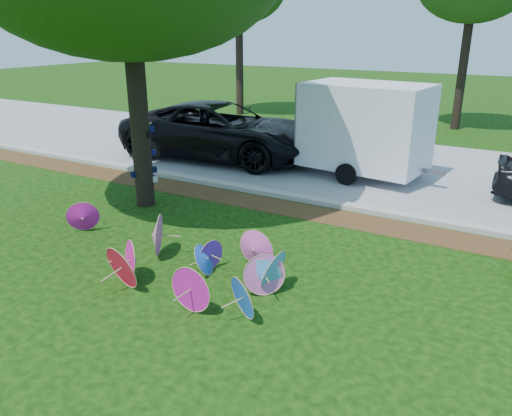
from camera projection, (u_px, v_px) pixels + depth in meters
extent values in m
plane|color=black|center=(170.00, 290.00, 8.24)|extent=(90.00, 90.00, 0.00)
cube|color=#472D16|center=(289.00, 209.00, 11.92)|extent=(90.00, 1.00, 0.01)
cube|color=#B7B5AD|center=(302.00, 198.00, 12.47)|extent=(90.00, 0.30, 0.12)
cube|color=gray|center=(356.00, 163.00, 15.88)|extent=(90.00, 8.00, 0.01)
cylinder|color=black|center=(138.00, 106.00, 11.41)|extent=(0.44, 0.44, 4.76)
cone|color=#622CC1|center=(210.00, 254.00, 8.88)|extent=(0.22, 0.57, 0.56)
cone|color=blue|center=(206.00, 258.00, 8.70)|extent=(0.50, 0.66, 0.56)
cone|color=#F053BB|center=(255.00, 249.00, 8.89)|extent=(0.73, 0.18, 0.72)
cone|color=pink|center=(264.00, 273.00, 8.04)|extent=(0.66, 0.61, 0.71)
cone|color=blue|center=(245.00, 297.00, 7.35)|extent=(0.71, 0.55, 0.69)
cone|color=#D1189C|center=(133.00, 260.00, 8.47)|extent=(0.72, 0.59, 0.74)
cone|color=red|center=(124.00, 266.00, 8.18)|extent=(0.84, 0.49, 0.79)
cone|color=#4C9DDB|center=(276.00, 270.00, 8.13)|extent=(0.34, 0.74, 0.73)
cone|color=#F053BB|center=(156.00, 235.00, 9.39)|extent=(0.56, 0.79, 0.81)
cone|color=#D1189C|center=(83.00, 217.00, 10.44)|extent=(0.66, 0.64, 0.70)
cone|color=#D1189C|center=(193.00, 288.00, 7.53)|extent=(0.75, 0.15, 0.74)
cone|color=#4C9DDB|center=(263.00, 277.00, 8.01)|extent=(0.63, 0.44, 0.64)
imported|color=black|center=(220.00, 131.00, 16.27)|extent=(6.76, 3.62, 1.80)
cube|color=white|center=(366.00, 126.00, 14.07)|extent=(3.55, 2.46, 2.94)
cylinder|color=black|center=(240.00, 62.00, 24.09)|extent=(0.36, 0.36, 5.00)
cylinder|color=black|center=(463.00, 68.00, 20.44)|extent=(0.36, 0.36, 5.00)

